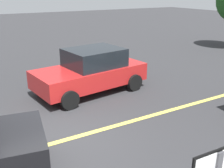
# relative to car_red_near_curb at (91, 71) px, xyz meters

# --- Properties ---
(ground_plane) EXTENTS (80.00, 80.00, 0.00)m
(ground_plane) POSITION_rel_car_red_near_curb_xyz_m (-2.46, -2.86, -0.82)
(ground_plane) COLOR #2D2D30
(lane_marking_centre) EXTENTS (28.00, 0.16, 0.01)m
(lane_marking_centre) POSITION_rel_car_red_near_curb_xyz_m (0.54, -2.86, -0.81)
(lane_marking_centre) COLOR #E0D14C
(car_red_near_curb) EXTENTS (4.35, 2.51, 1.64)m
(car_red_near_curb) POSITION_rel_car_red_near_curb_xyz_m (0.00, 0.00, 0.00)
(car_red_near_curb) COLOR red
(car_red_near_curb) RESTS_ON ground_plane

